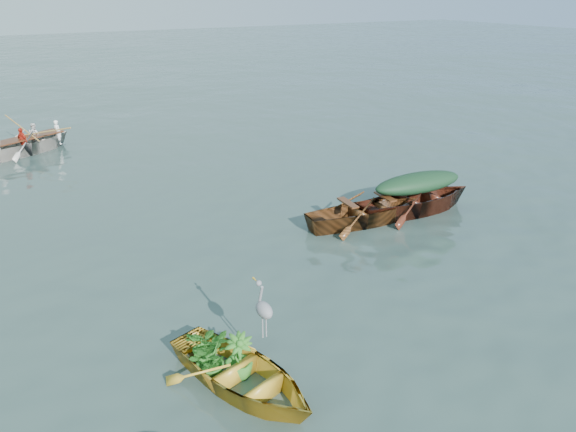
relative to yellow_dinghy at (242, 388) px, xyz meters
name	(u,v)px	position (x,y,z in m)	size (l,w,h in m)	color
ground	(340,268)	(3.47, 2.49, 0.00)	(140.00, 140.00, 0.00)	#354A45
yellow_dinghy	(242,388)	(0.00, 0.00, 0.00)	(1.47, 3.39, 0.93)	gold
green_tarp_boat	(415,213)	(7.00, 4.09, 0.00)	(1.50, 4.81, 1.15)	#512112
open_wooden_boat	(365,223)	(5.41, 4.16, 0.00)	(1.39, 4.47, 1.05)	brown
rowed_boat	(31,153)	(-1.17, 15.32, 0.00)	(1.37, 4.56, 1.10)	beige
green_tarp_cover	(418,183)	(7.00, 4.09, 0.84)	(0.82, 2.65, 0.52)	#15331F
thwart_benches	(367,203)	(5.41, 4.16, 0.54)	(0.83, 2.24, 0.04)	#462310
heron	(264,319)	(0.51, 0.22, 0.92)	(0.28, 0.40, 0.92)	gray
dinghy_weeds	(217,330)	(-0.15, 0.53, 0.76)	(0.70, 0.90, 0.60)	#2E5F19
rowers	(27,127)	(-1.17, 15.32, 0.93)	(1.23, 3.19, 0.76)	white
oars	(28,137)	(-1.17, 15.32, 0.58)	(2.60, 0.60, 0.06)	olive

